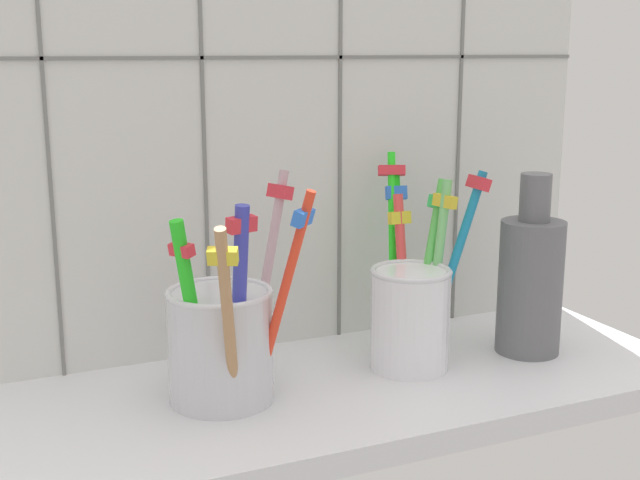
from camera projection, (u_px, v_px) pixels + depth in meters
counter_slab at (324, 397)px, 68.53cm from camera, size 64.00×22.00×2.00cm
tile_wall_back at (270, 122)px, 74.44cm from camera, size 64.00×2.20×45.00cm
toothbrush_cup_left at (223, 339)px, 64.44cm from camera, size 11.29×12.09×17.56cm
toothbrush_cup_right at (412, 307)px, 71.66cm from camera, size 10.76×11.27×17.86cm
ceramic_vase at (531, 281)px, 74.72cm from camera, size 5.74×5.74×16.33cm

